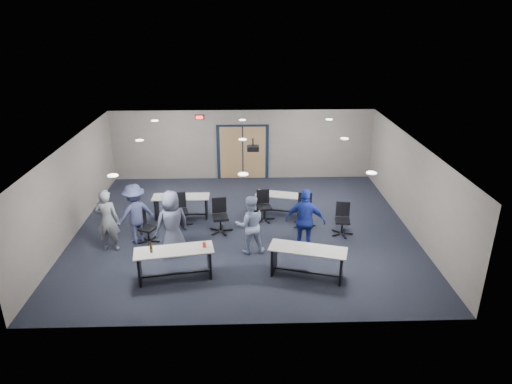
{
  "coord_description": "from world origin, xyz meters",
  "views": [
    {
      "loc": [
        -0.01,
        -12.44,
        6.24
      ],
      "look_at": [
        0.37,
        -0.3,
        1.33
      ],
      "focal_mm": 32.0,
      "sensor_mm": 36.0,
      "label": 1
    }
  ],
  "objects_px": {
    "chair_back_b": "(220,216)",
    "person_back": "(135,214)",
    "chair_back_a": "(180,211)",
    "table_back_left": "(181,203)",
    "chair_back_d": "(305,211)",
    "person_gray": "(107,220)",
    "person_navy": "(305,221)",
    "chair_loose_right": "(343,220)",
    "table_front_right": "(307,257)",
    "chair_loose_left": "(148,227)",
    "person_plaid": "(172,224)",
    "table_back_right": "(281,200)",
    "person_lightblue": "(250,225)",
    "table_front_left": "(174,258)",
    "chair_back_c": "(264,206)"
  },
  "relations": [
    {
      "from": "table_front_left",
      "to": "person_lightblue",
      "type": "height_order",
      "value": "person_lightblue"
    },
    {
      "from": "chair_back_d",
      "to": "person_plaid",
      "type": "bearing_deg",
      "value": -149.52
    },
    {
      "from": "chair_back_c",
      "to": "chair_loose_right",
      "type": "height_order",
      "value": "chair_back_c"
    },
    {
      "from": "table_back_left",
      "to": "person_lightblue",
      "type": "xyz_separation_m",
      "value": [
        2.14,
        -2.31,
        0.34
      ]
    },
    {
      "from": "table_back_right",
      "to": "table_front_left",
      "type": "bearing_deg",
      "value": -112.91
    },
    {
      "from": "chair_back_a",
      "to": "person_plaid",
      "type": "xyz_separation_m",
      "value": [
        0.02,
        -1.7,
        0.4
      ]
    },
    {
      "from": "chair_loose_right",
      "to": "person_back",
      "type": "relative_size",
      "value": 0.55
    },
    {
      "from": "chair_loose_right",
      "to": "person_lightblue",
      "type": "distance_m",
      "value": 2.92
    },
    {
      "from": "person_navy",
      "to": "person_plaid",
      "type": "bearing_deg",
      "value": 14.84
    },
    {
      "from": "table_front_right",
      "to": "person_gray",
      "type": "xyz_separation_m",
      "value": [
        -5.27,
        1.51,
        0.36
      ]
    },
    {
      "from": "person_navy",
      "to": "person_lightblue",
      "type": "bearing_deg",
      "value": 14.28
    },
    {
      "from": "chair_loose_right",
      "to": "chair_back_a",
      "type": "bearing_deg",
      "value": -179.67
    },
    {
      "from": "person_plaid",
      "to": "person_lightblue",
      "type": "xyz_separation_m",
      "value": [
        2.08,
        0.04,
        -0.09
      ]
    },
    {
      "from": "table_back_right",
      "to": "chair_back_a",
      "type": "bearing_deg",
      "value": -149.43
    },
    {
      "from": "table_back_right",
      "to": "person_gray",
      "type": "height_order",
      "value": "person_gray"
    },
    {
      "from": "table_front_left",
      "to": "chair_back_b",
      "type": "distance_m",
      "value": 2.68
    },
    {
      "from": "table_back_left",
      "to": "chair_loose_right",
      "type": "distance_m",
      "value": 5.06
    },
    {
      "from": "person_gray",
      "to": "person_navy",
      "type": "bearing_deg",
      "value": -178.04
    },
    {
      "from": "person_gray",
      "to": "person_lightblue",
      "type": "bearing_deg",
      "value": -179.19
    },
    {
      "from": "table_front_right",
      "to": "chair_loose_left",
      "type": "relative_size",
      "value": 2.14
    },
    {
      "from": "table_front_left",
      "to": "person_lightblue",
      "type": "distance_m",
      "value": 2.27
    },
    {
      "from": "chair_back_c",
      "to": "chair_back_a",
      "type": "bearing_deg",
      "value": 177.99
    },
    {
      "from": "chair_back_b",
      "to": "person_gray",
      "type": "xyz_separation_m",
      "value": [
        -3.01,
        -0.98,
        0.38
      ]
    },
    {
      "from": "chair_back_a",
      "to": "person_lightblue",
      "type": "xyz_separation_m",
      "value": [
        2.1,
        -1.65,
        0.31
      ]
    },
    {
      "from": "table_front_right",
      "to": "table_back_left",
      "type": "xyz_separation_m",
      "value": [
        -3.54,
        3.57,
        -0.03
      ]
    },
    {
      "from": "person_gray",
      "to": "person_plaid",
      "type": "relative_size",
      "value": 0.97
    },
    {
      "from": "table_back_right",
      "to": "chair_back_b",
      "type": "relative_size",
      "value": 1.69
    },
    {
      "from": "person_gray",
      "to": "chair_back_b",
      "type": "bearing_deg",
      "value": -157.26
    },
    {
      "from": "chair_back_b",
      "to": "person_back",
      "type": "relative_size",
      "value": 0.58
    },
    {
      "from": "chair_back_b",
      "to": "person_back",
      "type": "height_order",
      "value": "person_back"
    },
    {
      "from": "table_back_left",
      "to": "person_plaid",
      "type": "bearing_deg",
      "value": -88.79
    },
    {
      "from": "chair_back_b",
      "to": "person_navy",
      "type": "height_order",
      "value": "person_navy"
    },
    {
      "from": "table_back_right",
      "to": "person_back",
      "type": "bearing_deg",
      "value": -141.74
    },
    {
      "from": "person_plaid",
      "to": "chair_back_b",
      "type": "bearing_deg",
      "value": -161.09
    },
    {
      "from": "person_back",
      "to": "chair_back_d",
      "type": "bearing_deg",
      "value": 153.92
    },
    {
      "from": "table_front_right",
      "to": "chair_back_b",
      "type": "relative_size",
      "value": 1.95
    },
    {
      "from": "chair_back_b",
      "to": "person_gray",
      "type": "distance_m",
      "value": 3.19
    },
    {
      "from": "chair_loose_left",
      "to": "person_plaid",
      "type": "height_order",
      "value": "person_plaid"
    },
    {
      "from": "chair_back_b",
      "to": "chair_loose_right",
      "type": "relative_size",
      "value": 1.06
    },
    {
      "from": "table_back_right",
      "to": "person_gray",
      "type": "relative_size",
      "value": 0.97
    },
    {
      "from": "table_front_left",
      "to": "chair_loose_right",
      "type": "xyz_separation_m",
      "value": [
        4.62,
        2.2,
        -0.06
      ]
    },
    {
      "from": "chair_back_d",
      "to": "chair_loose_left",
      "type": "xyz_separation_m",
      "value": [
        -4.59,
        -0.88,
        -0.04
      ]
    },
    {
      "from": "chair_loose_right",
      "to": "person_navy",
      "type": "height_order",
      "value": "person_navy"
    },
    {
      "from": "table_back_left",
      "to": "chair_back_d",
      "type": "height_order",
      "value": "chair_back_d"
    },
    {
      "from": "table_front_right",
      "to": "table_back_left",
      "type": "relative_size",
      "value": 1.12
    },
    {
      "from": "person_lightblue",
      "to": "person_navy",
      "type": "bearing_deg",
      "value": 173.62
    },
    {
      "from": "chair_back_b",
      "to": "person_lightblue",
      "type": "bearing_deg",
      "value": -64.88
    },
    {
      "from": "chair_loose_left",
      "to": "person_back",
      "type": "distance_m",
      "value": 0.52
    },
    {
      "from": "chair_back_a",
      "to": "chair_back_b",
      "type": "height_order",
      "value": "chair_back_a"
    },
    {
      "from": "table_front_right",
      "to": "chair_back_c",
      "type": "xyz_separation_m",
      "value": [
        -0.92,
        3.25,
        -0.04
      ]
    }
  ]
}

